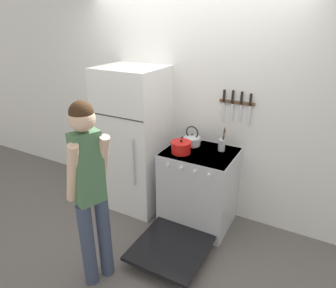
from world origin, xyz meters
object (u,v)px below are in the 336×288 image
(dutch_oven_pot, at_px, (181,147))
(utensil_jar, at_px, (222,144))
(tea_kettle, at_px, (192,140))
(stove_range, at_px, (197,189))
(person, at_px, (90,188))
(refrigerator, at_px, (134,140))

(dutch_oven_pot, distance_m, utensil_jar, 0.45)
(tea_kettle, height_order, utensil_jar, utensil_jar)
(stove_range, distance_m, person, 1.36)
(refrigerator, distance_m, utensil_jar, 1.08)
(dutch_oven_pot, xyz_separation_m, tea_kettle, (0.01, 0.25, -0.00))
(person, bearing_deg, stove_range, -0.63)
(tea_kettle, height_order, person, person)
(stove_range, xyz_separation_m, person, (-0.46, -1.17, 0.52))
(refrigerator, xyz_separation_m, utensil_jar, (1.06, 0.14, 0.11))
(dutch_oven_pot, bearing_deg, tea_kettle, 86.93)
(tea_kettle, xyz_separation_m, utensil_jar, (0.35, 0.01, 0.01))
(stove_range, bearing_deg, tea_kettle, 133.75)
(stove_range, height_order, utensil_jar, utensil_jar)
(utensil_jar, bearing_deg, tea_kettle, -178.91)
(dutch_oven_pot, distance_m, tea_kettle, 0.25)
(dutch_oven_pot, height_order, utensil_jar, utensil_jar)
(stove_range, height_order, dutch_oven_pot, dutch_oven_pot)
(refrigerator, bearing_deg, utensil_jar, 7.42)
(dutch_oven_pot, xyz_separation_m, person, (-0.29, -1.09, -0.00))
(refrigerator, relative_size, dutch_oven_pot, 6.69)
(refrigerator, bearing_deg, person, -71.45)
(refrigerator, relative_size, utensil_jar, 6.50)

